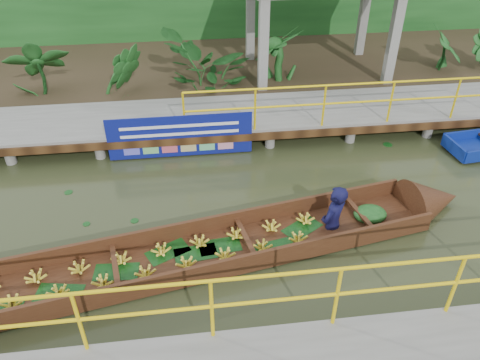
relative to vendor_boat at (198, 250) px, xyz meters
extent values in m
plane|color=#2C341A|center=(0.92, 0.97, -0.23)|extent=(80.00, 80.00, 0.00)
cube|color=#302818|center=(0.92, 8.47, 0.00)|extent=(30.00, 8.00, 0.45)
cube|color=slate|center=(0.92, 4.47, 0.27)|extent=(16.00, 2.00, 0.15)
cube|color=black|center=(0.92, 3.47, 0.19)|extent=(16.00, 0.12, 0.18)
cylinder|color=yellow|center=(3.67, 3.52, 1.35)|extent=(7.50, 0.05, 0.05)
cylinder|color=yellow|center=(3.67, 3.52, 0.90)|extent=(7.50, 0.05, 0.05)
cylinder|color=yellow|center=(3.67, 3.52, 0.85)|extent=(0.05, 0.05, 1.00)
cylinder|color=slate|center=(-3.08, 3.67, -0.01)|extent=(0.24, 0.24, 0.55)
cylinder|color=slate|center=(-3.08, 5.27, -0.01)|extent=(0.24, 0.24, 0.55)
cylinder|color=slate|center=(-1.08, 3.67, -0.01)|extent=(0.24, 0.24, 0.55)
cylinder|color=slate|center=(-1.08, 5.27, -0.01)|extent=(0.24, 0.24, 0.55)
cylinder|color=slate|center=(0.92, 3.67, -0.01)|extent=(0.24, 0.24, 0.55)
cylinder|color=slate|center=(0.92, 5.27, -0.01)|extent=(0.24, 0.24, 0.55)
cylinder|color=slate|center=(2.92, 3.67, -0.01)|extent=(0.24, 0.24, 0.55)
cylinder|color=slate|center=(2.92, 5.27, -0.01)|extent=(0.24, 0.24, 0.55)
cylinder|color=slate|center=(4.92, 3.67, -0.01)|extent=(0.24, 0.24, 0.55)
cylinder|color=slate|center=(4.92, 5.27, -0.01)|extent=(0.24, 0.24, 0.55)
cylinder|color=slate|center=(6.92, 3.67, -0.01)|extent=(0.24, 0.24, 0.55)
cylinder|color=slate|center=(6.92, 5.27, -0.01)|extent=(0.24, 0.24, 0.55)
cylinder|color=slate|center=(0.92, 3.67, -0.01)|extent=(0.24, 0.24, 0.55)
cylinder|color=yellow|center=(1.92, -2.08, 1.42)|extent=(10.00, 0.05, 0.05)
cylinder|color=yellow|center=(1.92, -2.08, 0.97)|extent=(10.00, 0.05, 0.05)
cylinder|color=yellow|center=(1.92, -2.08, 0.92)|extent=(0.05, 0.05, 1.00)
cube|color=slate|center=(2.12, 6.07, 1.37)|extent=(0.25, 0.25, 2.80)
cube|color=slate|center=(5.72, 6.07, 1.37)|extent=(0.25, 0.25, 2.80)
cube|color=slate|center=(2.12, 8.47, 1.37)|extent=(0.25, 0.25, 2.80)
cube|color=slate|center=(5.72, 8.47, 1.37)|extent=(0.25, 0.25, 2.80)
cube|color=#371C0F|center=(-0.25, -0.05, -0.16)|extent=(9.10, 2.81, 0.07)
cube|color=#371C0F|center=(-0.36, 0.51, 0.00)|extent=(8.90, 1.76, 0.38)
cube|color=#371C0F|center=(-0.14, -0.60, 0.00)|extent=(8.90, 1.76, 0.38)
cone|color=#371C0F|center=(4.70, 0.90, -0.07)|extent=(1.32, 1.28, 1.09)
ellipsoid|color=#144116|center=(3.31, 0.63, -0.04)|extent=(0.72, 0.61, 0.29)
imported|color=black|center=(2.53, 0.48, 0.74)|extent=(0.75, 0.73, 1.73)
cube|color=navy|center=(6.07, 2.70, -0.01)|extent=(0.15, 0.88, 0.29)
cube|color=navy|center=(-0.20, 3.45, 0.32)|extent=(3.28, 0.03, 1.03)
cube|color=white|center=(-0.20, 3.43, 0.59)|extent=(2.67, 0.01, 0.07)
cube|color=white|center=(-0.20, 3.43, 0.39)|extent=(2.67, 0.01, 0.07)
imported|color=#144116|center=(-3.81, 6.27, 1.03)|extent=(1.28, 1.28, 1.61)
imported|color=#144116|center=(-1.81, 6.27, 1.03)|extent=(1.28, 1.28, 1.61)
imported|color=#144116|center=(0.69, 6.27, 1.03)|extent=(1.28, 1.28, 1.61)
imported|color=#144116|center=(2.69, 6.27, 1.03)|extent=(1.28, 1.28, 1.61)
imported|color=#144116|center=(7.69, 6.27, 1.03)|extent=(1.28, 1.28, 1.61)
camera|label=1|loc=(-0.02, -5.95, 5.54)|focal=35.00mm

